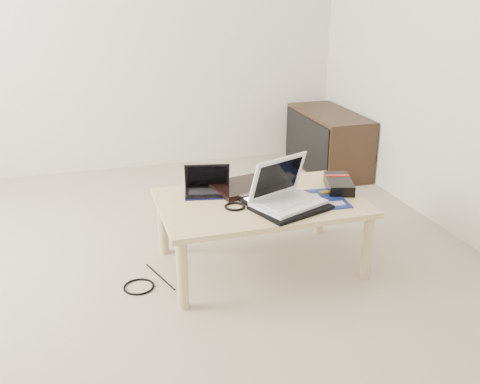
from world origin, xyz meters
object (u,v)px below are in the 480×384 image
object	(u,v)px
coffee_table	(261,208)
gpu_box	(339,184)
media_cabinet	(327,141)
white_laptop	(285,194)
netbook	(207,187)

from	to	relation	value
coffee_table	gpu_box	world-z (taller)	gpu_box
media_cabinet	gpu_box	bearing A→B (deg)	-113.30
media_cabinet	white_laptop	distance (m)	1.86
media_cabinet	netbook	world-z (taller)	netbook
white_laptop	gpu_box	world-z (taller)	white_laptop
netbook	white_laptop	xyz separation A→B (m)	(0.34, -0.30, 0.03)
coffee_table	white_laptop	distance (m)	0.19
coffee_table	netbook	world-z (taller)	netbook
media_cabinet	gpu_box	xyz separation A→B (m)	(-0.60, -1.40, 0.18)
gpu_box	coffee_table	bearing A→B (deg)	-175.83
coffee_table	gpu_box	distance (m)	0.49
coffee_table	netbook	size ratio (longest dim) A/B	3.89
netbook	white_laptop	distance (m)	0.46
coffee_table	media_cabinet	xyz separation A→B (m)	(1.08, 1.44, -0.10)
coffee_table	netbook	bearing A→B (deg)	144.08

